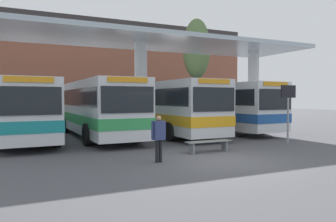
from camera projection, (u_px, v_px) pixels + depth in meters
ground_plane at (222, 161)px, 11.48m from camera, size 100.00×100.00×0.00m
townhouse_backdrop at (81, 60)px, 34.33m from camera, size 40.00×0.58×10.83m
station_canopy at (141, 51)px, 18.50m from camera, size 21.17×5.67×5.61m
transit_bus_left_bay at (22, 108)px, 16.81m from camera, size 3.00×10.26×3.04m
transit_bus_center_bay at (96, 106)px, 18.68m from camera, size 2.85×11.38×3.11m
transit_bus_right_bay at (162, 106)px, 20.42m from camera, size 2.85×11.62×3.13m
transit_bus_far_right_bay at (208, 105)px, 22.85m from camera, size 3.13×12.50×3.10m
waiting_bench_mid_platform at (208, 144)px, 13.31m from camera, size 1.98×0.44×0.46m
info_sign_platform at (288, 102)px, 15.67m from camera, size 0.90×0.09×2.83m
pedestrian_waiting at (159, 134)px, 11.14m from camera, size 0.59×0.31×1.60m
poplar_tree_behind_left at (197, 49)px, 29.64m from camera, size 2.47×2.47×9.43m
parked_car_street at (75, 111)px, 30.39m from camera, size 4.64×2.21×2.14m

